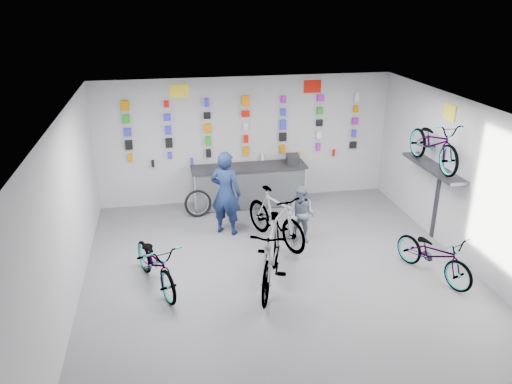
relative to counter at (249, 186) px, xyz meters
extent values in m
plane|color=#4F4F54|center=(0.00, -3.54, -0.49)|extent=(8.00, 8.00, 0.00)
plane|color=white|center=(0.00, -3.54, 2.51)|extent=(8.00, 8.00, 0.00)
plane|color=#B1B1B3|center=(0.00, 0.46, 1.01)|extent=(7.00, 0.00, 7.00)
plane|color=#B1B1B3|center=(0.00, -7.54, 1.01)|extent=(7.00, 0.00, 7.00)
plane|color=#B1B1B3|center=(-3.50, -3.54, 1.01)|extent=(0.00, 8.00, 8.00)
plane|color=#B1B1B3|center=(3.50, -3.54, 1.01)|extent=(0.00, 8.00, 8.00)
cube|color=black|center=(0.00, 0.01, -0.04)|extent=(2.60, 0.60, 0.90)
cube|color=silver|center=(0.00, -0.29, -0.01)|extent=(2.60, 0.02, 0.90)
cube|color=silver|center=(-1.30, -0.29, -0.01)|extent=(0.04, 0.04, 0.96)
cube|color=silver|center=(1.30, -0.29, -0.01)|extent=(0.04, 0.04, 0.96)
cube|color=black|center=(0.00, 0.01, 0.48)|extent=(2.70, 0.66, 0.06)
cube|color=#D27901|center=(-2.70, 0.39, 0.76)|extent=(0.10, 0.06, 0.18)
cube|color=#2C2ECE|center=(-1.80, 0.39, 0.76)|extent=(0.10, 0.06, 0.15)
cube|color=black|center=(-0.90, 0.39, 0.76)|extent=(0.11, 0.06, 0.19)
cube|color=#D27901|center=(0.00, 0.39, 0.76)|extent=(0.11, 0.06, 0.23)
cube|color=#D27901|center=(0.90, 0.39, 0.76)|extent=(0.12, 0.06, 0.20)
cube|color=purple|center=(1.80, 0.39, 0.76)|extent=(0.09, 0.06, 0.19)
cube|color=black|center=(2.70, 0.39, 0.76)|extent=(0.17, 0.06, 0.16)
cube|color=black|center=(-2.70, 0.39, 1.06)|extent=(0.16, 0.06, 0.21)
cube|color=black|center=(-1.80, 0.39, 1.06)|extent=(0.16, 0.06, 0.22)
cube|color=#218F1D|center=(-0.90, 0.39, 1.06)|extent=(0.11, 0.06, 0.21)
cube|color=red|center=(0.00, 0.39, 1.06)|extent=(0.10, 0.06, 0.18)
cube|color=black|center=(0.90, 0.39, 1.06)|extent=(0.17, 0.06, 0.20)
cube|color=silver|center=(1.80, 0.39, 1.06)|extent=(0.12, 0.06, 0.19)
cube|color=#2C2ECE|center=(2.70, 0.39, 1.06)|extent=(0.11, 0.06, 0.18)
cube|color=#2C2ECE|center=(-2.70, 0.39, 1.36)|extent=(0.16, 0.06, 0.18)
cube|color=#2C2ECE|center=(-1.80, 0.39, 1.36)|extent=(0.14, 0.06, 0.19)
cube|color=#D27901|center=(-0.90, 0.39, 1.36)|extent=(0.16, 0.06, 0.20)
cube|color=silver|center=(0.00, 0.39, 1.36)|extent=(0.11, 0.06, 0.15)
cube|color=#2C2ECE|center=(0.90, 0.39, 1.36)|extent=(0.14, 0.06, 0.24)
cube|color=black|center=(1.80, 0.39, 1.36)|extent=(0.16, 0.06, 0.16)
cube|color=purple|center=(2.70, 0.39, 1.36)|extent=(0.15, 0.06, 0.16)
cube|color=#218F1D|center=(-2.70, 0.39, 1.66)|extent=(0.14, 0.06, 0.19)
cube|color=#2C2ECE|center=(-1.80, 0.39, 1.66)|extent=(0.16, 0.06, 0.15)
cube|color=black|center=(-0.90, 0.39, 1.66)|extent=(0.16, 0.06, 0.15)
cube|color=red|center=(0.00, 0.39, 1.66)|extent=(0.18, 0.06, 0.14)
cube|color=#2C2ECE|center=(0.90, 0.39, 1.66)|extent=(0.10, 0.06, 0.18)
cube|color=#218F1D|center=(1.80, 0.39, 1.66)|extent=(0.14, 0.06, 0.16)
cube|color=#D27901|center=(2.70, 0.39, 1.66)|extent=(0.11, 0.06, 0.16)
cube|color=#D27901|center=(-2.70, 0.39, 1.96)|extent=(0.18, 0.06, 0.22)
cube|color=red|center=(-1.80, 0.39, 1.96)|extent=(0.11, 0.06, 0.15)
cube|color=#2C2ECE|center=(-0.90, 0.39, 1.96)|extent=(0.09, 0.06, 0.20)
cube|color=orange|center=(0.00, 0.39, 1.96)|extent=(0.17, 0.06, 0.24)
cube|color=purple|center=(0.90, 0.39, 1.96)|extent=(0.12, 0.06, 0.17)
cube|color=purple|center=(1.80, 0.39, 1.96)|extent=(0.16, 0.06, 0.15)
cube|color=silver|center=(2.70, 0.39, 1.96)|extent=(0.10, 0.06, 0.22)
cylinder|color=black|center=(-2.20, 0.37, 0.59)|extent=(0.07, 0.07, 0.16)
cylinder|color=#2C2ECE|center=(-1.30, 0.37, 0.59)|extent=(0.07, 0.07, 0.16)
cylinder|color=silver|center=(0.40, 0.37, 0.59)|extent=(0.07, 0.07, 0.16)
cylinder|color=#D27901|center=(1.30, 0.37, 0.59)|extent=(0.07, 0.07, 0.16)
cylinder|color=red|center=(2.20, 0.37, 0.59)|extent=(0.07, 0.07, 0.16)
cube|color=#333338|center=(3.30, -2.34, 1.06)|extent=(0.38, 1.90, 0.06)
cube|color=#333338|center=(3.48, -2.34, 0.51)|extent=(0.04, 0.10, 2.00)
cube|color=yellow|center=(-1.50, 0.44, 2.23)|extent=(0.42, 0.02, 0.30)
cube|color=red|center=(1.60, 0.44, 2.23)|extent=(0.42, 0.02, 0.30)
cube|color=yellow|center=(3.48, -2.34, 2.16)|extent=(0.02, 0.40, 0.30)
imported|color=gray|center=(-2.20, -3.19, -0.02)|extent=(1.19, 1.88, 0.93)
imported|color=gray|center=(-0.24, -3.53, 0.13)|extent=(1.24, 2.12, 1.23)
imported|color=gray|center=(2.68, -3.77, -0.05)|extent=(1.13, 1.77, 0.88)
imported|color=gray|center=(0.20, -1.96, 0.08)|extent=(1.25, 1.92, 1.13)
imported|color=gray|center=(3.25, -2.34, 1.57)|extent=(0.63, 1.80, 0.95)
imported|color=#131F46|center=(-0.73, -1.34, 0.42)|extent=(0.79, 0.70, 1.81)
imported|color=slate|center=(0.73, -2.04, 0.11)|extent=(0.74, 0.70, 1.20)
torus|color=black|center=(-1.25, -0.37, -0.18)|extent=(0.65, 0.31, 0.63)
torus|color=silver|center=(-1.25, -0.37, -0.18)|extent=(0.53, 0.23, 0.50)
cube|color=black|center=(1.05, 0.01, 0.62)|extent=(0.31, 0.32, 0.22)
camera|label=1|loc=(-1.90, -10.86, 4.31)|focal=35.00mm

